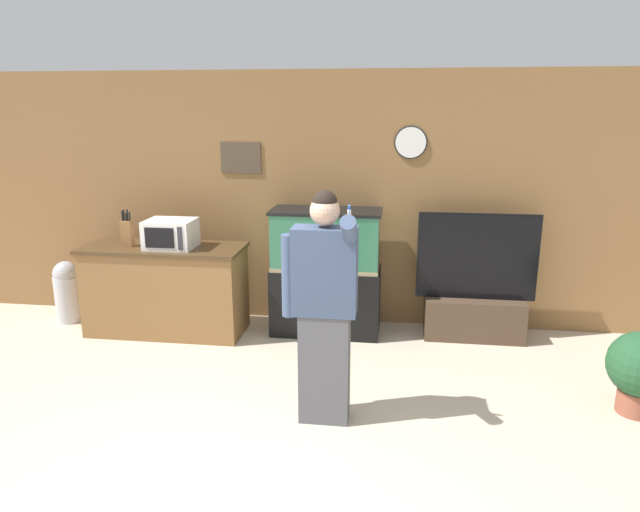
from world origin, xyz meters
The scene contains 9 objects.
ground_plane centered at (0.00, 0.00, 0.00)m, with size 18.00×18.00×0.00m, color beige.
wall_back_paneled centered at (0.00, 2.84, 1.30)m, with size 10.00×0.08×2.60m.
counter_island centered at (-1.31, 2.25, 0.45)m, with size 1.60×0.64×0.90m.
microwave centered at (-1.20, 2.21, 1.04)m, with size 0.46×0.39×0.28m.
knife_block centered at (-1.65, 2.21, 1.04)m, with size 0.11×0.08×0.36m.
aquarium_on_stand centered at (0.30, 2.47, 0.63)m, with size 1.09×0.50×1.27m.
tv_on_stand centered at (1.77, 2.52, 0.36)m, with size 1.16×0.40×1.25m.
person_standing centered at (0.49, 0.78, 0.89)m, with size 0.54×0.40×1.70m.
trash_bin centered at (-2.48, 2.40, 0.34)m, with size 0.27×0.27×0.66m.
Camera 1 is at (0.97, -2.98, 2.24)m, focal length 32.00 mm.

